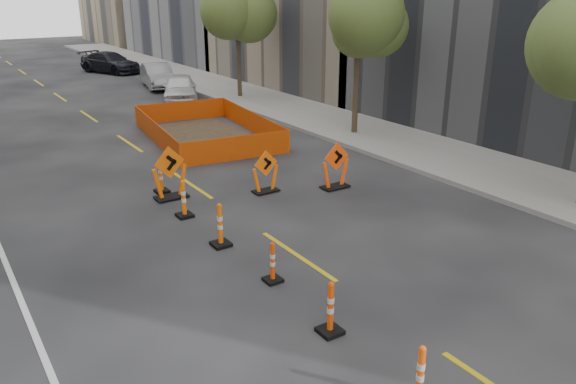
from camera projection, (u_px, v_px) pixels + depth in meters
ground_plane at (423, 339)px, 10.09m from camera, size 140.00×140.00×0.00m
sidewalk_right at (365, 132)px, 24.12m from camera, size 4.00×90.00×0.15m
tree_r_b at (359, 25)px, 22.27m from camera, size 2.80×2.80×5.95m
tree_r_c at (238, 14)px, 30.09m from camera, size 2.80×2.80×5.95m
channelizer_2 at (420, 375)px, 8.39m from camera, size 0.40×0.40×1.02m
channelizer_3 at (331, 308)px, 10.10m from camera, size 0.42×0.42×1.05m
channelizer_4 at (273, 262)px, 11.91m from camera, size 0.36×0.36×0.92m
channelizer_5 at (220, 225)px, 13.53m from camera, size 0.44×0.44×1.11m
channelizer_6 at (184, 199)px, 15.26m from camera, size 0.42×0.42×1.07m
channelizer_7 at (161, 176)px, 17.09m from camera, size 0.41×0.41×1.03m
chevron_sign_left at (170, 173)px, 16.50m from camera, size 1.15×0.78×1.62m
chevron_sign_center at (265, 171)px, 17.05m from camera, size 0.91×0.56×1.34m
chevron_sign_right at (336, 165)px, 17.38m from camera, size 1.00×0.61×1.48m
safety_fence at (206, 127)px, 23.31m from camera, size 5.09×7.65×0.90m
parked_car_near at (180, 88)px, 30.43m from camera, size 3.32×4.70×1.49m
parked_car_mid at (158, 76)px, 34.70m from camera, size 2.36×4.66×1.46m
parked_car_far at (110, 62)px, 40.77m from camera, size 3.87×5.44×1.46m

